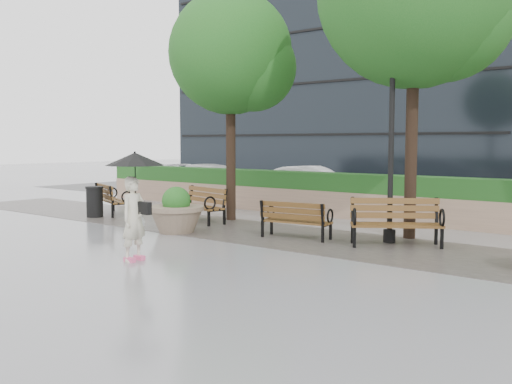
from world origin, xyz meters
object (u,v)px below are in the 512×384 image
Objects in this scene: bench_0 at (113,206)px; planter_left at (176,215)px; lamppost at (391,156)px; pedestrian at (135,195)px; car_left at (214,180)px; bench_2 at (296,228)px; trash_bin at (95,203)px; car_right at (311,184)px; bench_1 at (199,212)px; bench_3 at (396,232)px.

planter_left is at bearing -174.46° from bench_0.
planter_left is 0.31× the size of lamppost.
lamppost reaches higher than pedestrian.
car_left reaches higher than bench_0.
bench_2 is at bearing -159.01° from bench_0.
car_right is at bearing 69.85° from trash_bin.
car_left reaches higher than bench_1.
bench_3 is at bearing 17.87° from planter_left.
lamppost is (5.75, 0.31, 1.69)m from bench_1.
bench_0 is 6.81m from car_left.
bench_0 is 0.92× the size of pedestrian.
pedestrian is (1.91, -2.90, 0.82)m from planter_left.
trash_bin is at bearing 173.12° from planter_left.
car_left is at bearing -45.82° from bench_2.
planter_left is 5.52m from lamppost.
bench_1 is 0.44× the size of lamppost.
lamppost reaches higher than planter_left.
car_left is at bearing 151.77° from lamppost.
bench_1 is 1.13× the size of bench_2.
bench_2 is at bearing -155.87° from lamppost.
car_right reaches higher than trash_bin.
lamppost reaches higher than bench_2.
bench_1 is at bearing 20.23° from trash_bin.
bench_1 is 0.47× the size of car_right.
bench_0 is 2.14× the size of trash_bin.
car_right is at bearing 134.86° from lamppost.
bench_3 reaches higher than bench_1.
bench_3 is 0.46× the size of lamppost.
planter_left reaches higher than bench_3.
car_right is (2.85, 7.75, 0.24)m from trash_bin.
trash_bin is 7.56m from car_left.
bench_2 is 0.37× the size of car_left.
car_right reaches higher than bench_1.
bench_3 is (2.30, 0.55, 0.05)m from bench_2.
trash_bin is 0.21× the size of car_right.
pedestrian reaches higher than car_left.
trash_bin is (0.11, -0.75, 0.16)m from bench_0.
car_left is (-1.68, 6.59, 0.40)m from bench_0.
car_right is (-4.21, 7.12, 0.43)m from bench_2.
car_left is at bearing -53.70° from bench_0.
trash_bin reaches higher than bench_2.
car_right reaches higher than car_left.
bench_0 reaches higher than trash_bin.
lamppost is 12.37m from car_left.
bench_1 is at bearing -17.41° from bench_2.
car_right is at bearing -68.06° from bench_2.
bench_1 is 5.47m from pedestrian.
bench_0 is at bearing -169.38° from car_left.
trash_bin is (-4.14, 0.50, -0.01)m from planter_left.
lamppost is at bearing -121.94° from car_left.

